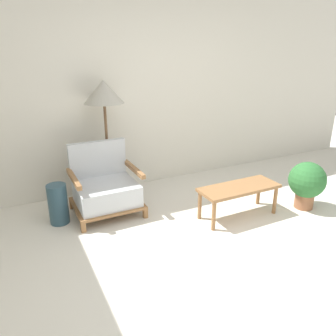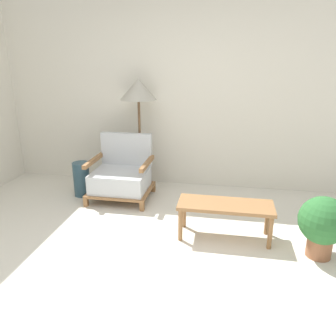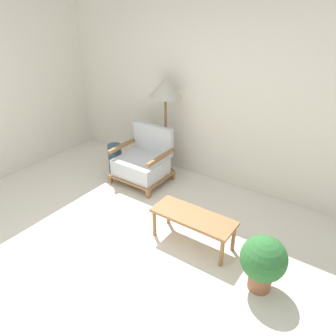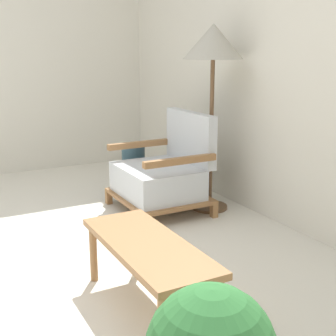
# 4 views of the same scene
# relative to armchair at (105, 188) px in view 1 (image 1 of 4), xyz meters

# --- Properties ---
(ground_plane) EXTENTS (14.00, 14.00, 0.00)m
(ground_plane) POSITION_rel_armchair_xyz_m (0.73, -1.77, -0.31)
(ground_plane) COLOR silver
(wall_back) EXTENTS (8.00, 0.06, 2.70)m
(wall_back) POSITION_rel_armchair_xyz_m (0.73, 0.68, 1.04)
(wall_back) COLOR silver
(wall_back) RESTS_ON ground_plane
(armchair) EXTENTS (0.77, 0.67, 0.81)m
(armchair) POSITION_rel_armchair_xyz_m (0.00, 0.00, 0.00)
(armchair) COLOR olive
(armchair) RESTS_ON ground_plane
(floor_lamp) EXTENTS (0.48, 0.48, 1.51)m
(floor_lamp) POSITION_rel_armchair_xyz_m (0.16, 0.36, 1.00)
(floor_lamp) COLOR brown
(floor_lamp) RESTS_ON ground_plane
(coffee_table) EXTENTS (0.94, 0.36, 0.37)m
(coffee_table) POSITION_rel_armchair_xyz_m (1.34, -0.79, 0.02)
(coffee_table) COLOR olive
(coffee_table) RESTS_ON ground_plane
(vase) EXTENTS (0.21, 0.21, 0.46)m
(vase) POSITION_rel_armchair_xyz_m (-0.55, -0.02, -0.08)
(vase) COLOR #2D4C5B
(vase) RESTS_ON ground_plane
(potted_plant) EXTENTS (0.44, 0.44, 0.58)m
(potted_plant) POSITION_rel_armchair_xyz_m (2.20, -0.98, 0.03)
(potted_plant) COLOR #935B3D
(potted_plant) RESTS_ON ground_plane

